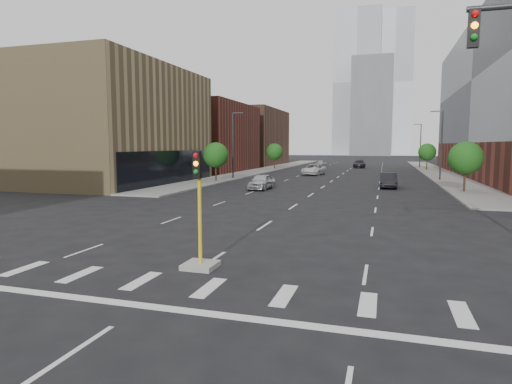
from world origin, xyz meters
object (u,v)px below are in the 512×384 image
at_px(car_far_left, 314,170).
at_px(car_deep_right, 359,164).
at_px(car_distant, 321,163).
at_px(car_near_left, 261,182).
at_px(car_mid_right, 388,180).
at_px(median_traffic_signal, 200,243).

distance_m(car_far_left, car_deep_right, 24.66).
bearing_deg(car_far_left, car_distant, 102.69).
bearing_deg(car_near_left, car_mid_right, 25.68).
relative_size(car_mid_right, car_distant, 1.21).
bearing_deg(car_deep_right, car_distant, 159.58).
bearing_deg(car_near_left, car_distant, 93.40).
distance_m(median_traffic_signal, car_mid_right, 34.92).
xyz_separation_m(median_traffic_signal, car_distant, (-6.90, 79.64, -0.27)).
height_order(median_traffic_signal, car_mid_right, median_traffic_signal).
relative_size(car_deep_right, car_distant, 1.36).
height_order(median_traffic_signal, car_far_left, median_traffic_signal).
height_order(car_deep_right, car_distant, car_deep_right).
relative_size(car_near_left, car_mid_right, 0.96).
xyz_separation_m(car_mid_right, car_distant, (-13.86, 45.42, -0.12)).
relative_size(car_near_left, car_deep_right, 0.86).
bearing_deg(car_deep_right, car_near_left, -98.25).
bearing_deg(car_distant, median_traffic_signal, -77.33).
bearing_deg(car_mid_right, car_deep_right, 96.05).
relative_size(car_near_left, car_far_left, 0.80).
bearing_deg(car_distant, car_near_left, -81.11).
bearing_deg(car_deep_right, median_traffic_signal, -90.62).
xyz_separation_m(car_far_left, car_distant, (-2.74, 27.22, -0.13)).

